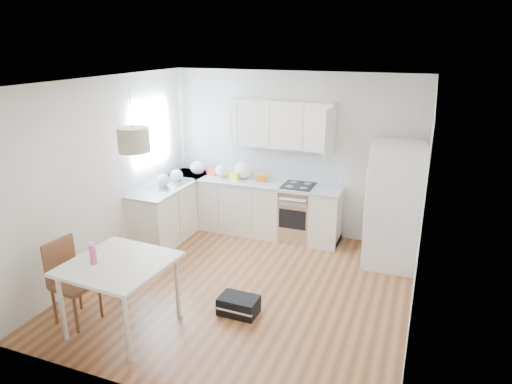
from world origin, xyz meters
TOP-DOWN VIEW (x-y plane):
  - floor at (0.00, 0.00)m, footprint 4.20×4.20m
  - ceiling at (0.00, 0.00)m, footprint 4.20×4.20m
  - wall_back at (0.00, 2.10)m, footprint 4.20×0.00m
  - wall_left at (-2.10, 0.00)m, footprint 0.00×4.20m
  - wall_right at (2.10, 0.00)m, footprint 0.00×4.20m
  - window_glassblock at (-2.09, 1.15)m, footprint 0.02×1.00m
  - cabinets_back at (-0.60, 1.80)m, footprint 3.00×0.60m
  - cabinets_left at (-1.80, 1.20)m, footprint 0.60×1.80m
  - counter_back at (-0.60, 1.80)m, footprint 3.02×0.64m
  - counter_left at (-1.80, 1.20)m, footprint 0.64×1.82m
  - backsplash_back at (-0.60, 2.09)m, footprint 3.00×0.01m
  - backsplash_left at (-2.09, 1.20)m, footprint 0.01×1.80m
  - upper_cabinets at (-0.15, 1.94)m, footprint 1.70×0.32m
  - range_oven at (0.20, 1.80)m, footprint 0.50×0.61m
  - sink at (-1.80, 1.15)m, footprint 0.50×0.80m
  - refrigerator at (1.73, 1.50)m, footprint 0.90×0.93m
  - dining_table at (-0.96, -1.32)m, footprint 1.13×1.13m
  - dining_chair at (-1.54, -1.40)m, footprint 0.47×0.47m
  - drink_bottle at (-1.18, -1.44)m, footprint 0.07×0.07m
  - gym_bag at (0.16, -0.58)m, footprint 0.48×0.32m
  - pendant_lamp at (-0.76, -1.12)m, footprint 0.41×0.41m
  - grocery_bag_a at (-1.64, 1.82)m, footprint 0.26×0.22m
  - grocery_bag_b at (-1.15, 1.80)m, footprint 0.25×0.22m
  - grocery_bag_c at (-0.79, 1.87)m, footprint 0.31×0.27m
  - grocery_bag_d at (-1.78, 1.36)m, footprint 0.21×0.18m
  - grocery_bag_e at (-1.82, 1.00)m, footprint 0.22×0.19m
  - snack_orange at (-0.44, 1.81)m, footprint 0.20×0.17m
  - snack_yellow at (-0.90, 1.76)m, footprint 0.19×0.14m
  - snack_red at (-1.38, 1.85)m, footprint 0.15×0.10m

SIDE VIEW (x-z plane):
  - floor at x=0.00m, z-range 0.00..0.00m
  - gym_bag at x=0.16m, z-range 0.00..0.22m
  - cabinets_back at x=-0.60m, z-range 0.00..0.88m
  - cabinets_left at x=-1.80m, z-range 0.00..0.88m
  - range_oven at x=0.20m, z-range 0.00..0.88m
  - dining_chair at x=-1.54m, z-range 0.00..1.00m
  - dining_table at x=-0.96m, z-range 0.32..1.16m
  - refrigerator at x=1.73m, z-range 0.00..1.78m
  - counter_back at x=-0.60m, z-range 0.88..0.92m
  - counter_left at x=-1.80m, z-range 0.88..0.92m
  - sink at x=-1.80m, z-range 0.84..0.99m
  - drink_bottle at x=-1.18m, z-range 0.84..1.09m
  - snack_red at x=-1.38m, z-range 0.92..1.02m
  - snack_orange at x=-0.44m, z-range 0.92..1.04m
  - snack_yellow at x=-0.90m, z-range 0.92..1.04m
  - grocery_bag_d at x=-1.78m, z-range 0.92..1.11m
  - grocery_bag_e at x=-1.82m, z-range 0.92..1.12m
  - grocery_bag_b at x=-1.15m, z-range 0.92..1.15m
  - grocery_bag_a at x=-1.64m, z-range 0.92..1.16m
  - grocery_bag_c at x=-0.79m, z-range 0.92..1.20m
  - backsplash_back at x=-0.60m, z-range 0.92..1.50m
  - backsplash_left at x=-2.09m, z-range 0.92..1.50m
  - wall_back at x=0.00m, z-range -0.75..3.45m
  - wall_left at x=-2.10m, z-range -0.75..3.45m
  - wall_right at x=2.10m, z-range -0.75..3.45m
  - window_glassblock at x=-2.09m, z-range 1.25..2.25m
  - upper_cabinets at x=-0.15m, z-range 1.50..2.25m
  - pendant_lamp at x=-0.76m, z-range 2.05..2.31m
  - ceiling at x=0.00m, z-range 2.70..2.70m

